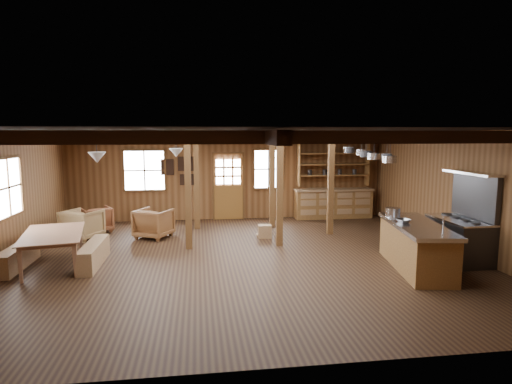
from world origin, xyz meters
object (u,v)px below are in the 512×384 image
armchair_b (154,223)px  commercial_range (461,232)px  armchair_c (82,224)px  armchair_a (96,219)px  kitchen_island (416,246)px  dining_table (56,250)px

armchair_b → commercial_range: bearing=-177.2°
commercial_range → armchair_c: (-8.62, 3.10, -0.24)m
armchair_b → armchair_c: bearing=23.4°
commercial_range → armchair_a: size_ratio=2.49×
armchair_c → kitchen_island: bearing=-179.6°
commercial_range → armchair_b: 7.42m
commercial_range → armchair_b: bearing=156.2°
kitchen_island → armchair_b: (-5.52, 3.43, -0.09)m
commercial_range → armchair_c: bearing=160.2°
kitchen_island → commercial_range: (1.27, 0.44, 0.15)m
kitchen_island → armchair_b: size_ratio=3.07×
kitchen_island → armchair_c: (-7.35, 3.54, -0.09)m
dining_table → armchair_a: (0.10, 3.18, -0.00)m
armchair_a → armchair_b: size_ratio=0.91×
dining_table → armchair_c: 2.37m
commercial_range → dining_table: 8.58m
armchair_a → armchair_b: bearing=123.8°
dining_table → armchair_b: (1.76, 2.26, 0.03)m
armchair_b → armchair_a: bearing=-2.3°
kitchen_island → armchair_a: kitchen_island is taller
armchair_b → dining_table: bearing=78.7°
commercial_range → armchair_a: (-8.45, 3.91, -0.27)m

